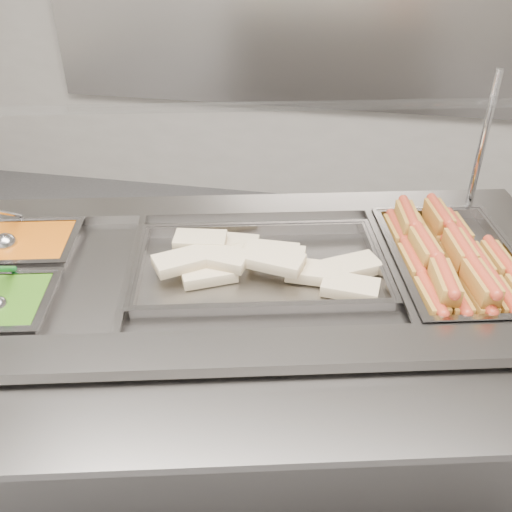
% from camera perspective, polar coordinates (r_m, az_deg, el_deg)
% --- Properties ---
extents(steam_counter, '(1.90, 1.16, 0.85)m').
position_cam_1_polar(steam_counter, '(1.78, -1.54, -12.05)').
color(steam_counter, slate).
rests_on(steam_counter, ground).
extents(tray_rail, '(1.70, 0.71, 0.05)m').
position_cam_1_polar(tray_rail, '(1.18, -1.22, -15.79)').
color(tray_rail, gray).
rests_on(tray_rail, steam_counter).
extents(sneeze_guard, '(1.57, 0.62, 0.41)m').
position_cam_1_polar(sneeze_guard, '(1.54, -2.17, 14.27)').
color(sneeze_guard, silver).
rests_on(sneeze_guard, steam_counter).
extents(pan_hotdogs, '(0.43, 0.58, 0.09)m').
position_cam_1_polar(pan_hotdogs, '(1.65, 19.14, -1.26)').
color(pan_hotdogs, gray).
rests_on(pan_hotdogs, steam_counter).
extents(pan_wraps, '(0.71, 0.51, 0.07)m').
position_cam_1_polar(pan_wraps, '(1.53, 0.35, -1.43)').
color(pan_wraps, gray).
rests_on(pan_wraps, steam_counter).
extents(pan_beans, '(0.33, 0.28, 0.09)m').
position_cam_1_polar(pan_beans, '(1.75, -22.12, 0.30)').
color(pan_beans, gray).
rests_on(pan_beans, steam_counter).
extents(hotdogs_in_buns, '(0.38, 0.52, 0.11)m').
position_cam_1_polar(hotdogs_in_buns, '(1.61, 18.86, -0.18)').
color(hotdogs_in_buns, '#996520').
rests_on(hotdogs_in_buns, pan_hotdogs).
extents(tortilla_wraps, '(0.60, 0.27, 0.06)m').
position_cam_1_polar(tortilla_wraps, '(1.52, -0.50, -0.22)').
color(tortilla_wraps, '#CFB78A').
rests_on(tortilla_wraps, pan_wraps).
extents(ladle, '(0.07, 0.18, 0.14)m').
position_cam_1_polar(ladle, '(1.73, -23.72, 1.26)').
color(ladle, '#B1B1B6').
rests_on(ladle, pan_beans).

